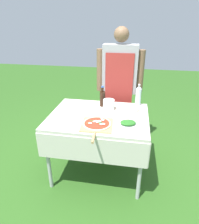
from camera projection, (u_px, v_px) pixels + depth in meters
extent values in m
plane|color=#2D5B1E|center=(99.00, 170.00, 2.59)|extent=(12.00, 12.00, 0.00)
cube|color=beige|center=(99.00, 117.00, 2.26)|extent=(1.10, 0.86, 0.04)
cube|color=beige|center=(91.00, 151.00, 1.94)|extent=(1.10, 0.01, 0.28)
cube|color=beige|center=(104.00, 113.00, 2.72)|extent=(1.10, 0.01, 0.28)
cube|color=beige|center=(54.00, 125.00, 2.42)|extent=(0.01, 0.86, 0.28)
cube|color=beige|center=(147.00, 133.00, 2.24)|extent=(0.01, 0.86, 0.28)
cylinder|color=#B7B7BC|center=(48.00, 160.00, 2.17)|extent=(0.04, 0.04, 0.75)
cylinder|color=#B7B7BC|center=(140.00, 171.00, 2.02)|extent=(0.04, 0.04, 0.75)
cylinder|color=#B7B7BC|center=(69.00, 127.00, 2.84)|extent=(0.04, 0.04, 0.75)
cylinder|color=#B7B7BC|center=(140.00, 134.00, 2.68)|extent=(0.04, 0.04, 0.75)
cylinder|color=#70604C|center=(123.00, 119.00, 2.98)|extent=(0.12, 0.12, 0.85)
cylinder|color=#70604C|center=(112.00, 118.00, 3.01)|extent=(0.12, 0.12, 0.85)
cube|color=#99999E|center=(120.00, 69.00, 2.68)|extent=(0.46, 0.20, 0.64)
cube|color=#9E2D28|center=(119.00, 88.00, 2.69)|extent=(0.37, 0.01, 0.92)
cylinder|color=brown|center=(140.00, 72.00, 2.65)|extent=(0.10, 0.10, 0.56)
cylinder|color=brown|center=(100.00, 70.00, 2.73)|extent=(0.10, 0.10, 0.56)
sphere|color=brown|center=(122.00, 34.00, 2.50)|extent=(0.19, 0.19, 0.19)
cube|color=tan|center=(97.00, 125.00, 2.04)|extent=(0.34, 0.34, 0.01)
cylinder|color=tan|center=(94.00, 138.00, 1.82)|extent=(0.04, 0.18, 0.02)
cylinder|color=beige|center=(97.00, 124.00, 2.03)|extent=(0.29, 0.29, 0.01)
cylinder|color=red|center=(97.00, 123.00, 2.03)|extent=(0.25, 0.25, 0.00)
ellipsoid|color=white|center=(97.00, 122.00, 2.03)|extent=(0.05, 0.05, 0.01)
ellipsoid|color=white|center=(90.00, 123.00, 2.00)|extent=(0.04, 0.04, 0.02)
ellipsoid|color=white|center=(103.00, 120.00, 2.07)|extent=(0.05, 0.05, 0.01)
ellipsoid|color=white|center=(99.00, 121.00, 2.03)|extent=(0.06, 0.06, 0.02)
ellipsoid|color=white|center=(94.00, 121.00, 2.04)|extent=(0.05, 0.05, 0.01)
ellipsoid|color=white|center=(101.00, 124.00, 1.99)|extent=(0.04, 0.04, 0.01)
ellipsoid|color=white|center=(96.00, 121.00, 2.04)|extent=(0.05, 0.05, 0.01)
ellipsoid|color=white|center=(102.00, 119.00, 2.10)|extent=(0.03, 0.03, 0.01)
ellipsoid|color=white|center=(104.00, 124.00, 1.99)|extent=(0.05, 0.05, 0.01)
ellipsoid|color=#286B23|center=(87.00, 123.00, 2.02)|extent=(0.01, 0.02, 0.00)
ellipsoid|color=#286B23|center=(97.00, 121.00, 2.06)|extent=(0.03, 0.02, 0.00)
ellipsoid|color=#286B23|center=(100.00, 123.00, 2.01)|extent=(0.04, 0.03, 0.00)
ellipsoid|color=#286B23|center=(100.00, 122.00, 2.03)|extent=(0.04, 0.03, 0.00)
ellipsoid|color=#286B23|center=(91.00, 121.00, 2.07)|extent=(0.04, 0.03, 0.00)
cylinder|color=black|center=(103.00, 99.00, 2.45)|extent=(0.07, 0.07, 0.19)
cylinder|color=black|center=(103.00, 90.00, 2.40)|extent=(0.03, 0.03, 0.05)
cylinder|color=#335BB2|center=(103.00, 87.00, 2.39)|extent=(0.03, 0.03, 0.02)
cylinder|color=silver|center=(138.00, 97.00, 2.48)|extent=(0.07, 0.07, 0.21)
cone|color=silver|center=(139.00, 87.00, 2.42)|extent=(0.07, 0.07, 0.04)
cylinder|color=silver|center=(139.00, 85.00, 2.41)|extent=(0.03, 0.03, 0.02)
cube|color=silver|center=(128.00, 124.00, 2.05)|extent=(0.22, 0.19, 0.01)
ellipsoid|color=#286B23|center=(128.00, 123.00, 2.04)|extent=(0.19, 0.16, 0.04)
cylinder|color=silver|center=(109.00, 105.00, 2.37)|extent=(0.13, 0.13, 0.13)
cylinder|color=beige|center=(128.00, 109.00, 2.40)|extent=(0.28, 0.28, 0.00)
cylinder|color=beige|center=(128.00, 109.00, 2.40)|extent=(0.28, 0.28, 0.00)
cylinder|color=beige|center=(128.00, 108.00, 2.40)|extent=(0.28, 0.28, 0.00)
cylinder|color=beige|center=(128.00, 108.00, 2.40)|extent=(0.27, 0.27, 0.00)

